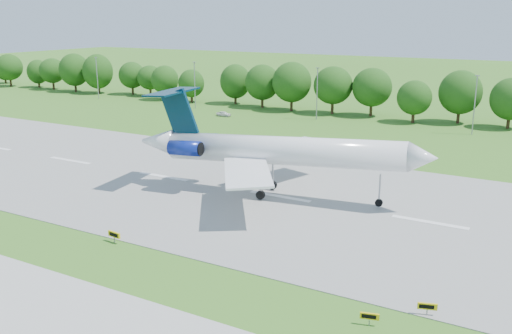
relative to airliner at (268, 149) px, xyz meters
The scene contains 10 objects.
ground 25.62m from the airliner, 85.94° to the right, with size 600.00×600.00×0.00m, color #376C1C.
runway 6.77m from the airliner, ahead, with size 400.00×45.00×0.08m, color gray.
tree_line 67.33m from the airliner, 88.51° to the left, with size 288.40×8.40×10.40m.
light_poles 57.31m from the airliner, 90.75° to the left, with size 175.90×0.25×12.19m.
airliner is the anchor object (origin of this frame).
taxi_sign_left 24.34m from the airliner, 105.64° to the right, with size 1.76×0.40×1.23m.
taxi_sign_centre 34.94m from the airliner, 39.09° to the right, with size 1.57×0.66×1.12m.
taxi_sign_right 34.96m from the airliner, 47.79° to the right, with size 1.52×0.57×1.08m.
service_vehicle_a 73.32m from the airliner, 136.10° to the left, with size 1.24×3.57×1.18m, color silver.
service_vehicle_b 64.46m from the airliner, 128.31° to the left, with size 1.46×3.63×1.24m, color silver.
Camera 1 is at (33.73, -40.33, 23.73)m, focal length 40.00 mm.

